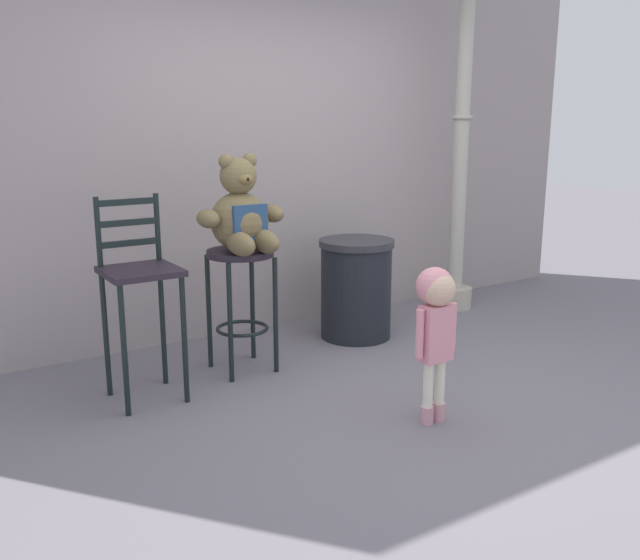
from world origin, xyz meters
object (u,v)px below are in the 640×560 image
(bar_chair_empty, at_px, (140,283))
(lamppost, at_px, (459,180))
(teddy_bear, at_px, (241,216))
(bar_stool_with_teddy, at_px, (241,284))
(trash_bin, at_px, (356,288))
(child_walking, at_px, (436,312))

(bar_chair_empty, bearing_deg, lamppost, 9.31)
(teddy_bear, bearing_deg, lamppost, 10.27)
(bar_stool_with_teddy, bearing_deg, teddy_bear, -90.00)
(lamppost, bearing_deg, trash_bin, -170.13)
(teddy_bear, bearing_deg, bar_chair_empty, -173.81)
(lamppost, xyz_separation_m, bar_chair_empty, (-2.96, -0.49, -0.42))
(bar_chair_empty, bearing_deg, child_walking, -44.63)
(trash_bin, bearing_deg, child_walking, -110.19)
(teddy_bear, relative_size, child_walking, 0.70)
(teddy_bear, height_order, bar_chair_empty, teddy_bear)
(bar_stool_with_teddy, bearing_deg, trash_bin, 9.15)
(bar_chair_empty, bearing_deg, teddy_bear, 6.19)
(teddy_bear, height_order, trash_bin, teddy_bear)
(child_walking, bearing_deg, trash_bin, 137.73)
(trash_bin, distance_m, bar_chair_empty, 1.79)
(lamppost, bearing_deg, bar_stool_with_teddy, -170.46)
(child_walking, bearing_deg, bar_stool_with_teddy, 179.22)
(bar_stool_with_teddy, distance_m, trash_bin, 1.07)
(bar_stool_with_teddy, bearing_deg, child_walking, -68.70)
(child_walking, xyz_separation_m, bar_chair_empty, (-1.20, 1.19, 0.07))
(child_walking, relative_size, bar_chair_empty, 0.72)
(child_walking, bearing_deg, lamppost, 111.51)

